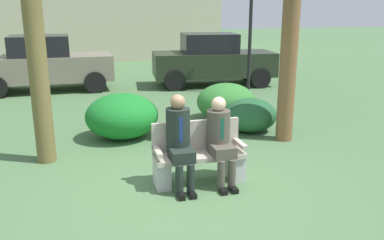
{
  "coord_description": "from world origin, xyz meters",
  "views": [
    {
      "loc": [
        -1.36,
        -5.09,
        2.51
      ],
      "look_at": [
        0.27,
        0.65,
        0.85
      ],
      "focal_mm": 38.24,
      "sensor_mm": 36.0,
      "label": 1
    }
  ],
  "objects_px": {
    "seated_man_left": "(179,137)",
    "parked_car_near": "(45,64)",
    "street_lamp": "(251,15)",
    "park_bench": "(199,156)",
    "shrub_mid_lawn": "(122,116)",
    "parked_car_far": "(213,60)",
    "shrub_far_lawn": "(250,115)",
    "shrub_near_bench": "(226,102)",
    "seated_man_right": "(220,136)"
  },
  "relations": [
    {
      "from": "shrub_far_lawn",
      "to": "parked_car_far",
      "type": "bearing_deg",
      "value": 80.02
    },
    {
      "from": "shrub_near_bench",
      "to": "street_lamp",
      "type": "distance_m",
      "value": 3.56
    },
    {
      "from": "seated_man_left",
      "to": "street_lamp",
      "type": "bearing_deg",
      "value": 58.37
    },
    {
      "from": "parked_car_far",
      "to": "shrub_near_bench",
      "type": "bearing_deg",
      "value": -104.41
    },
    {
      "from": "park_bench",
      "to": "parked_car_near",
      "type": "relative_size",
      "value": 0.34
    },
    {
      "from": "seated_man_left",
      "to": "shrub_far_lawn",
      "type": "relative_size",
      "value": 1.21
    },
    {
      "from": "shrub_far_lawn",
      "to": "park_bench",
      "type": "bearing_deg",
      "value": -129.52
    },
    {
      "from": "seated_man_left",
      "to": "shrub_mid_lawn",
      "type": "bearing_deg",
      "value": 101.8
    },
    {
      "from": "park_bench",
      "to": "parked_car_near",
      "type": "distance_m",
      "value": 8.18
    },
    {
      "from": "park_bench",
      "to": "seated_man_left",
      "type": "relative_size",
      "value": 0.99
    },
    {
      "from": "parked_car_near",
      "to": "park_bench",
      "type": "bearing_deg",
      "value": -71.91
    },
    {
      "from": "park_bench",
      "to": "shrub_mid_lawn",
      "type": "bearing_deg",
      "value": 109.25
    },
    {
      "from": "seated_man_right",
      "to": "street_lamp",
      "type": "distance_m",
      "value": 6.69
    },
    {
      "from": "parked_car_far",
      "to": "seated_man_right",
      "type": "bearing_deg",
      "value": -107.79
    },
    {
      "from": "park_bench",
      "to": "street_lamp",
      "type": "distance_m",
      "value": 6.81
    },
    {
      "from": "park_bench",
      "to": "shrub_near_bench",
      "type": "xyz_separation_m",
      "value": [
        1.6,
        3.12,
        0.03
      ]
    },
    {
      "from": "shrub_near_bench",
      "to": "shrub_mid_lawn",
      "type": "bearing_deg",
      "value": -163.65
    },
    {
      "from": "seated_man_left",
      "to": "shrub_near_bench",
      "type": "distance_m",
      "value": 3.77
    },
    {
      "from": "parked_car_far",
      "to": "street_lamp",
      "type": "xyz_separation_m",
      "value": [
        0.59,
        -1.59,
        1.44
      ]
    },
    {
      "from": "park_bench",
      "to": "shrub_mid_lawn",
      "type": "relative_size",
      "value": 0.93
    },
    {
      "from": "park_bench",
      "to": "parked_car_far",
      "type": "distance_m",
      "value": 7.75
    },
    {
      "from": "seated_man_left",
      "to": "shrub_near_bench",
      "type": "height_order",
      "value": "seated_man_left"
    },
    {
      "from": "shrub_near_bench",
      "to": "shrub_mid_lawn",
      "type": "height_order",
      "value": "shrub_mid_lawn"
    },
    {
      "from": "shrub_mid_lawn",
      "to": "street_lamp",
      "type": "xyz_separation_m",
      "value": [
        4.09,
        3.27,
        1.83
      ]
    },
    {
      "from": "shrub_near_bench",
      "to": "shrub_mid_lawn",
      "type": "xyz_separation_m",
      "value": [
        -2.44,
        -0.71,
        0.02
      ]
    },
    {
      "from": "shrub_near_bench",
      "to": "street_lamp",
      "type": "relative_size",
      "value": 0.36
    },
    {
      "from": "parked_car_near",
      "to": "seated_man_left",
      "type": "bearing_deg",
      "value": -74.25
    },
    {
      "from": "shrub_near_bench",
      "to": "street_lamp",
      "type": "xyz_separation_m",
      "value": [
        1.66,
        2.55,
        1.85
      ]
    },
    {
      "from": "park_bench",
      "to": "street_lamp",
      "type": "bearing_deg",
      "value": 60.19
    },
    {
      "from": "shrub_mid_lawn",
      "to": "parked_car_near",
      "type": "distance_m",
      "value": 5.63
    },
    {
      "from": "parked_car_far",
      "to": "street_lamp",
      "type": "height_order",
      "value": "street_lamp"
    },
    {
      "from": "park_bench",
      "to": "seated_man_left",
      "type": "distance_m",
      "value": 0.49
    },
    {
      "from": "park_bench",
      "to": "seated_man_right",
      "type": "xyz_separation_m",
      "value": [
        0.29,
        -0.12,
        0.32
      ]
    },
    {
      "from": "seated_man_right",
      "to": "parked_car_near",
      "type": "bearing_deg",
      "value": 109.72
    },
    {
      "from": "street_lamp",
      "to": "shrub_mid_lawn",
      "type": "bearing_deg",
      "value": -141.38
    },
    {
      "from": "park_bench",
      "to": "shrub_far_lawn",
      "type": "bearing_deg",
      "value": 50.48
    },
    {
      "from": "seated_man_left",
      "to": "seated_man_right",
      "type": "height_order",
      "value": "seated_man_left"
    },
    {
      "from": "street_lamp",
      "to": "shrub_near_bench",
      "type": "bearing_deg",
      "value": -122.96
    },
    {
      "from": "park_bench",
      "to": "seated_man_left",
      "type": "bearing_deg",
      "value": -160.06
    },
    {
      "from": "seated_man_left",
      "to": "shrub_near_bench",
      "type": "xyz_separation_m",
      "value": [
        1.91,
        3.24,
        -0.33
      ]
    },
    {
      "from": "seated_man_left",
      "to": "street_lamp",
      "type": "height_order",
      "value": "street_lamp"
    },
    {
      "from": "seated_man_right",
      "to": "shrub_far_lawn",
      "type": "height_order",
      "value": "seated_man_right"
    },
    {
      "from": "shrub_near_bench",
      "to": "parked_car_near",
      "type": "height_order",
      "value": "parked_car_near"
    },
    {
      "from": "shrub_near_bench",
      "to": "parked_car_far",
      "type": "distance_m",
      "value": 4.3
    },
    {
      "from": "seated_man_left",
      "to": "parked_car_near",
      "type": "xyz_separation_m",
      "value": [
        -2.22,
        7.88,
        0.09
      ]
    },
    {
      "from": "seated_man_right",
      "to": "seated_man_left",
      "type": "bearing_deg",
      "value": 179.36
    },
    {
      "from": "park_bench",
      "to": "seated_man_left",
      "type": "xyz_separation_m",
      "value": [
        -0.31,
        -0.11,
        0.35
      ]
    },
    {
      "from": "seated_man_left",
      "to": "shrub_mid_lawn",
      "type": "distance_m",
      "value": 2.59
    },
    {
      "from": "shrub_mid_lawn",
      "to": "parked_car_far",
      "type": "relative_size",
      "value": 0.35
    },
    {
      "from": "park_bench",
      "to": "shrub_far_lawn",
      "type": "distance_m",
      "value": 2.76
    }
  ]
}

